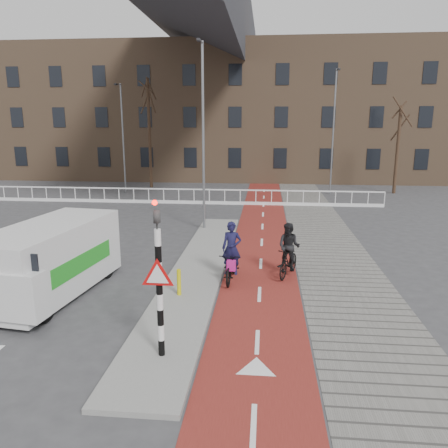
{
  "coord_description": "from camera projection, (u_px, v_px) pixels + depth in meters",
  "views": [
    {
      "loc": [
        1.62,
        -10.61,
        5.15
      ],
      "look_at": [
        0.12,
        5.0,
        1.5
      ],
      "focal_mm": 35.0,
      "sensor_mm": 36.0,
      "label": 1
    }
  ],
  "objects": [
    {
      "name": "bike_lane",
      "position": [
        262.0,
        231.0,
        21.16
      ],
      "size": [
        2.5,
        60.0,
        0.01
      ],
      "primitive_type": "cube",
      "color": "maroon",
      "rests_on": "ground"
    },
    {
      "name": "ground",
      "position": [
        202.0,
        321.0,
        11.61
      ],
      "size": [
        120.0,
        120.0,
        0.0
      ],
      "primitive_type": "plane",
      "color": "#38383A",
      "rests_on": "ground"
    },
    {
      "name": "tree_right",
      "position": [
        397.0,
        150.0,
        31.9
      ],
      "size": [
        0.24,
        0.24,
        6.34
      ],
      "primitive_type": "cylinder",
      "color": "black",
      "rests_on": "ground"
    },
    {
      "name": "railing",
      "position": [
        164.0,
        199.0,
        28.49
      ],
      "size": [
        28.0,
        0.1,
        0.99
      ],
      "color": "silver",
      "rests_on": "ground"
    },
    {
      "name": "tree_mid",
      "position": [
        150.0,
        134.0,
        34.7
      ],
      "size": [
        0.24,
        0.24,
        8.53
      ],
      "primitive_type": "cylinder",
      "color": "black",
      "rests_on": "ground"
    },
    {
      "name": "cyclist_far",
      "position": [
        289.0,
        254.0,
        14.84
      ],
      "size": [
        1.08,
        1.77,
        1.86
      ],
      "rotation": [
        0.0,
        0.0,
        -0.38
      ],
      "color": "black",
      "rests_on": "bike_lane"
    },
    {
      "name": "van",
      "position": [
        50.0,
        258.0,
        13.15
      ],
      "size": [
        2.67,
        5.33,
        2.2
      ],
      "rotation": [
        0.0,
        0.0,
        -0.13
      ],
      "color": "silver",
      "rests_on": "ground"
    },
    {
      "name": "streetlight_left",
      "position": [
        123.0,
        140.0,
        31.83
      ],
      "size": [
        0.12,
        0.12,
        7.87
      ],
      "primitive_type": "cylinder",
      "color": "slate",
      "rests_on": "ground"
    },
    {
      "name": "traffic_signal",
      "position": [
        159.0,
        275.0,
        9.25
      ],
      "size": [
        0.8,
        0.8,
        3.68
      ],
      "color": "black",
      "rests_on": "curb_island"
    },
    {
      "name": "streetlight_right",
      "position": [
        333.0,
        133.0,
        31.13
      ],
      "size": [
        0.12,
        0.12,
        8.79
      ],
      "primitive_type": "cylinder",
      "color": "slate",
      "rests_on": "ground"
    },
    {
      "name": "curb_island",
      "position": [
        199.0,
        269.0,
        15.54
      ],
      "size": [
        1.8,
        16.0,
        0.12
      ],
      "primitive_type": "cube",
      "color": "gray",
      "rests_on": "ground"
    },
    {
      "name": "streetlight_near",
      "position": [
        203.0,
        140.0,
        20.46
      ],
      "size": [
        0.12,
        0.12,
        8.73
      ],
      "primitive_type": "cylinder",
      "color": "slate",
      "rests_on": "ground"
    },
    {
      "name": "cyclist_near",
      "position": [
        232.0,
        261.0,
        14.42
      ],
      "size": [
        0.78,
        1.96,
        2.0
      ],
      "rotation": [
        0.0,
        0.0,
        -0.06
      ],
      "color": "black",
      "rests_on": "bike_lane"
    },
    {
      "name": "bollard",
      "position": [
        179.0,
        282.0,
        12.99
      ],
      "size": [
        0.12,
        0.12,
        0.8
      ],
      "primitive_type": "cylinder",
      "color": "#CDC10B",
      "rests_on": "curb_island"
    },
    {
      "name": "sidewalk",
      "position": [
        321.0,
        233.0,
        20.9
      ],
      "size": [
        3.0,
        60.0,
        0.01
      ],
      "primitive_type": "cube",
      "color": "slate",
      "rests_on": "ground"
    },
    {
      "name": "townhouse_row",
      "position": [
        219.0,
        94.0,
        41.14
      ],
      "size": [
        46.0,
        10.0,
        15.9
      ],
      "color": "#7F6047",
      "rests_on": "ground"
    }
  ]
}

